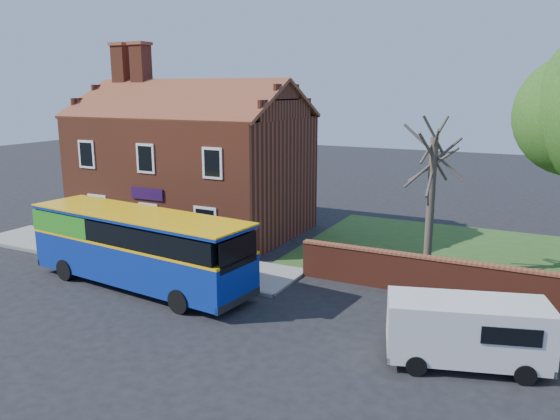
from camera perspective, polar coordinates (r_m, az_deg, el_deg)
The scene contains 7 objects.
ground at distance 19.62m, azimuth -11.54°, elevation -11.86°, with size 120.00×120.00×0.00m, color black.
pavement at distance 27.99m, azimuth -15.67°, elevation -4.46°, with size 18.00×3.50×0.12m, color gray.
kerb at distance 26.79m, azimuth -18.18°, elevation -5.37°, with size 18.00×0.15×0.14m, color slate.
shop_building at distance 31.65m, azimuth -9.10°, elevation 4.02°, with size 12.30×8.13×10.50m.
bus at distance 23.30m, azimuth -15.08°, elevation -3.44°, with size 10.50×3.70×3.13m.
van_near at distance 17.24m, azimuth 19.00°, elevation -11.75°, with size 4.92×3.08×2.02m.
bare_tree at distance 24.45m, azimuth 15.48°, elevation 1.14°, with size 2.47×2.94×6.59m.
Camera 1 is at (11.24, -13.93, 8.02)m, focal length 35.00 mm.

